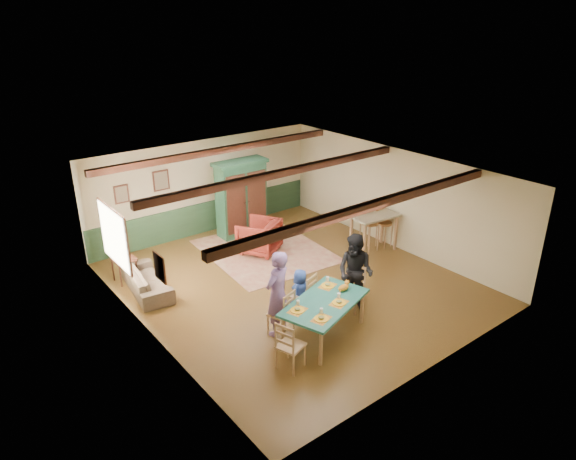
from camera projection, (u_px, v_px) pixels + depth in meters
floor at (292, 283)px, 12.15m from camera, size 8.00×8.00×0.00m
wall_back at (205, 187)px, 14.53m from camera, size 7.00×0.02×2.70m
wall_left at (147, 275)px, 9.64m from camera, size 0.02×8.00×2.70m
wall_right at (395, 199)px, 13.61m from camera, size 0.02×8.00×2.70m
ceiling at (292, 173)px, 11.10m from camera, size 7.00×8.00×0.02m
wainscot_back at (207, 217)px, 14.87m from camera, size 6.95×0.03×0.90m
ceiling_beam_front at (370, 206)px, 9.46m from camera, size 6.95×0.16×0.16m
ceiling_beam_mid at (281, 173)px, 11.42m from camera, size 6.95×0.16×0.16m
ceiling_beam_back at (221, 150)px, 13.31m from camera, size 6.95×0.16×0.16m
window_left at (114, 236)px, 10.82m from camera, size 0.06×1.60×1.30m
picture_left_wall at (160, 267)px, 9.07m from camera, size 0.04×0.42×0.52m
picture_back_a at (161, 180)px, 13.60m from camera, size 0.45×0.04×0.55m
picture_back_b at (122, 194)px, 13.03m from camera, size 0.38×0.04×0.48m
dining_table at (324, 319)px, 10.02m from camera, size 2.08×1.56×0.77m
dining_chair_far_left at (281, 312)px, 10.05m from camera, size 0.55×0.57×0.98m
dining_chair_far_right at (303, 295)px, 10.68m from camera, size 0.55×0.57×0.98m
dining_chair_end_left at (291, 344)px, 9.08m from camera, size 0.57×0.55×0.98m
dining_chair_end_right at (352, 289)px, 10.89m from camera, size 0.57×0.55×0.98m
person_man at (277, 293)px, 9.94m from camera, size 0.75×0.61×1.78m
person_woman at (355, 272)px, 10.83m from camera, size 0.87×0.98×1.70m
person_child at (300, 292)px, 10.71m from camera, size 0.58×0.47×1.03m
cat at (343, 287)px, 10.22m from camera, size 0.40×0.25×0.19m
place_setting_near_left at (321, 317)px, 9.29m from camera, size 0.49×0.42×0.11m
place_setting_near_center at (339, 301)px, 9.80m from camera, size 0.49×0.42×0.11m
place_setting_far_left at (298, 308)px, 9.55m from camera, size 0.49×0.42×0.11m
place_setting_far_right at (328, 284)px, 10.42m from camera, size 0.49×0.42×0.11m
area_rug at (265, 251)px, 13.77m from camera, size 3.15×3.65×0.01m
armoire at (241, 198)px, 14.46m from camera, size 1.54×0.64×2.17m
armchair at (259, 236)px, 13.56m from camera, size 1.33×1.34×0.90m
sofa at (147, 280)px, 11.70m from camera, size 0.94×1.92×0.54m
end_table at (125, 270)px, 12.13m from camera, size 0.52×0.52×0.60m
table_lamp at (122, 248)px, 11.91m from camera, size 0.31×0.31×0.55m
counter_table at (374, 233)px, 13.62m from camera, size 1.31×0.86×1.03m
bar_stool_left at (370, 228)px, 13.58m from camera, size 0.46×0.51×1.29m
bar_stool_right at (384, 228)px, 13.85m from camera, size 0.43×0.46×1.10m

